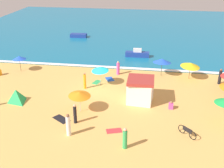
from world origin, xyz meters
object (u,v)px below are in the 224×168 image
(beach_umbrella_3, at_px, (190,65))
(beachgoer_7, at_px, (125,139))
(beachgoer_1, at_px, (85,81))
(small_boat_0, at_px, (79,35))
(beach_umbrella_6, at_px, (79,94))
(beach_tent, at_px, (16,95))
(beachgoer_3, at_px, (220,77))
(beachgoer_6, at_px, (118,68))
(beachgoer_0, at_px, (171,106))
(parked_bicycle, at_px, (187,132))
(beach_umbrella_5, at_px, (162,61))
(beach_umbrella_1, at_px, (100,69))
(beach_umbrella_4, at_px, (19,58))
(beachgoer_2, at_px, (68,125))
(small_boat_1, at_px, (137,54))
(beachgoer_5, at_px, (75,114))
(lifeguard_cabana, at_px, (140,90))

(beach_umbrella_3, relative_size, beachgoer_7, 1.82)
(beachgoer_1, xyz_separation_m, small_boat_0, (-6.05, 20.13, -0.47))
(beach_umbrella_3, relative_size, small_boat_0, 1.09)
(beach_umbrella_6, xyz_separation_m, beach_tent, (-6.73, 1.09, -1.17))
(beachgoer_3, distance_m, beachgoer_6, 11.62)
(beach_tent, relative_size, beachgoer_1, 1.35)
(beachgoer_1, relative_size, small_boat_0, 0.64)
(beachgoer_1, bearing_deg, small_boat_0, 106.72)
(beach_umbrella_3, distance_m, beachgoer_0, 8.01)
(parked_bicycle, bearing_deg, beach_umbrella_5, 98.94)
(beach_umbrella_5, bearing_deg, beachgoer_3, -12.80)
(beach_umbrella_1, xyz_separation_m, beach_umbrella_4, (-10.59, 2.58, -0.12))
(beach_umbrella_3, relative_size, beachgoer_2, 1.64)
(beach_tent, bearing_deg, beachgoer_1, 32.53)
(beachgoer_0, bearing_deg, beach_umbrella_5, 95.99)
(parked_bicycle, relative_size, small_boat_1, 0.40)
(beachgoer_5, bearing_deg, beach_umbrella_3, 46.81)
(beachgoer_6, bearing_deg, small_boat_1, 74.31)
(beachgoer_1, height_order, beachgoer_7, beachgoer_1)
(beach_umbrella_5, distance_m, beachgoer_0, 8.20)
(beach_umbrella_4, relative_size, beachgoer_6, 1.41)
(lifeguard_cabana, relative_size, beachgoer_2, 1.37)
(beach_umbrella_1, distance_m, beach_umbrella_5, 7.65)
(parked_bicycle, height_order, beachgoer_2, beachgoer_2)
(lifeguard_cabana, distance_m, beachgoer_3, 10.13)
(beachgoer_3, height_order, beachgoer_7, beachgoer_3)
(beach_umbrella_4, bearing_deg, beachgoer_5, -46.88)
(beach_umbrella_6, height_order, beachgoer_0, beach_umbrella_6)
(parked_bicycle, bearing_deg, small_boat_1, 105.73)
(parked_bicycle, distance_m, beachgoer_6, 13.83)
(lifeguard_cabana, xyz_separation_m, beach_umbrella_3, (5.32, 6.43, 0.52))
(beach_umbrella_6, bearing_deg, beachgoer_3, 31.04)
(beach_umbrella_5, xyz_separation_m, parked_bicycle, (1.93, -12.26, -1.51))
(beach_umbrella_4, distance_m, beach_umbrella_5, 17.32)
(beach_umbrella_3, xyz_separation_m, beach_tent, (-17.36, -8.20, -1.12))
(beachgoer_1, distance_m, beachgoer_7, 11.07)
(beach_umbrella_6, xyz_separation_m, small_boat_0, (-6.80, 25.04, -1.37))
(beachgoer_7, height_order, small_boat_0, beachgoer_7)
(beachgoer_2, relative_size, small_boat_0, 0.66)
(beachgoer_1, height_order, beachgoer_3, beachgoer_1)
(beachgoer_3, xyz_separation_m, beachgoer_7, (-9.19, -13.09, -0.03))
(beach_umbrella_6, bearing_deg, beachgoer_1, 98.65)
(beachgoer_5, bearing_deg, beach_tent, 155.95)
(beach_umbrella_1, height_order, beachgoer_7, beach_umbrella_1)
(beachgoer_7, bearing_deg, beach_umbrella_4, 137.19)
(beachgoer_3, bearing_deg, beachgoer_6, 174.73)
(beach_tent, bearing_deg, beachgoer_6, 42.68)
(beach_umbrella_4, distance_m, small_boat_1, 15.87)
(beach_tent, bearing_deg, beachgoer_7, -27.27)
(parked_bicycle, relative_size, beachgoer_6, 0.81)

